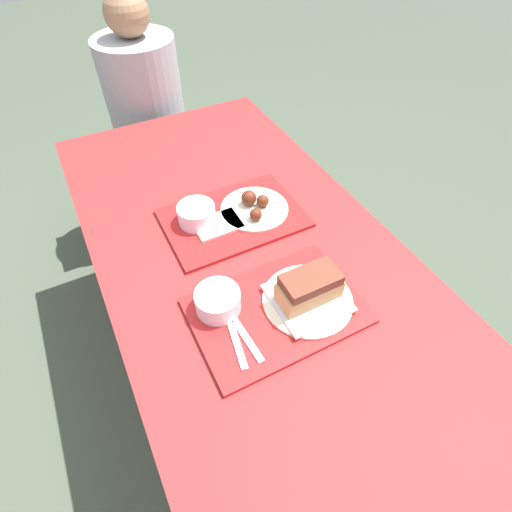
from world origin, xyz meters
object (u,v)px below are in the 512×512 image
tray_near (276,311)px  bowl_coleslaw_near (218,300)px  tray_far (233,218)px  brisket_sandwich_plate (309,292)px  bowl_coleslaw_far (196,213)px  wings_plate_far (254,206)px  person_seated_across (144,93)px

tray_near → bowl_coleslaw_near: bowl_coleslaw_near is taller
tray_far → brisket_sandwich_plate: 0.38m
bowl_coleslaw_far → wings_plate_far: (0.18, -0.03, -0.02)m
brisket_sandwich_plate → wings_plate_far: 0.37m
tray_near → tray_far: same height
tray_far → bowl_coleslaw_far: bearing=164.0°
bowl_coleslaw_near → person_seated_across: person_seated_across is taller
brisket_sandwich_plate → bowl_coleslaw_far: (-0.14, 0.40, -0.00)m
bowl_coleslaw_near → brisket_sandwich_plate: (0.21, -0.08, 0.00)m
bowl_coleslaw_near → brisket_sandwich_plate: brisket_sandwich_plate is taller
bowl_coleslaw_far → tray_near: bearing=-81.9°
wings_plate_far → brisket_sandwich_plate: bearing=-96.1°
tray_far → bowl_coleslaw_far: (-0.10, 0.03, 0.04)m
bowl_coleslaw_near → wings_plate_far: (0.25, 0.29, -0.02)m
tray_near → bowl_coleslaw_far: size_ratio=3.70×
brisket_sandwich_plate → tray_near: bearing=170.7°
wings_plate_far → bowl_coleslaw_near: bearing=-130.7°
tray_far → person_seated_across: (-0.01, 0.92, 0.01)m
bowl_coleslaw_far → person_seated_across: person_seated_across is taller
tray_near → bowl_coleslaw_far: 0.39m
brisket_sandwich_plate → bowl_coleslaw_far: bearing=108.8°
tray_near → wings_plate_far: 0.38m
tray_near → bowl_coleslaw_far: bowl_coleslaw_far is taller
wings_plate_far → person_seated_across: 0.93m
brisket_sandwich_plate → bowl_coleslaw_far: brisket_sandwich_plate is taller
brisket_sandwich_plate → person_seated_across: size_ratio=0.33×
tray_far → bowl_coleslaw_far: size_ratio=3.70×
tray_near → person_seated_across: size_ratio=0.60×
tray_near → person_seated_across: (0.04, 1.28, 0.01)m
tray_near → brisket_sandwich_plate: bearing=-9.3°
tray_far → brisket_sandwich_plate: bearing=-85.1°
bowl_coleslaw_near → tray_far: bearing=58.7°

